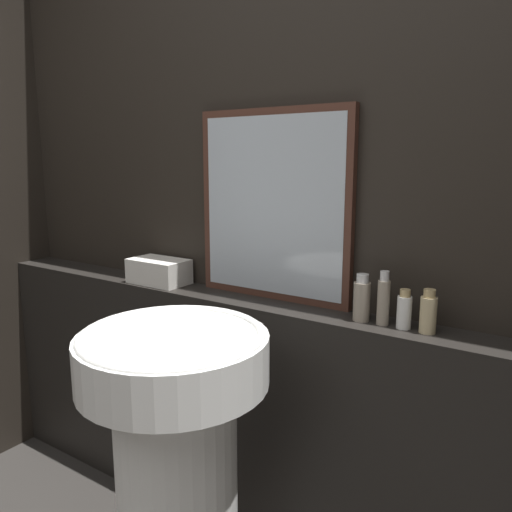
{
  "coord_description": "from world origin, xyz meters",
  "views": [
    {
      "loc": [
        0.92,
        0.16,
        1.4
      ],
      "look_at": [
        0.05,
        1.48,
        1.09
      ],
      "focal_mm": 35.0,
      "sensor_mm": 36.0,
      "label": 1
    }
  ],
  "objects_px": {
    "mirror": "(273,206)",
    "towel_stack": "(159,271)",
    "lotion_bottle": "(404,310)",
    "body_wash_bottle": "(428,313)",
    "pedestal_sink": "(177,469)",
    "conditioner_bottle": "(383,300)",
    "shampoo_bottle": "(362,299)"
  },
  "relations": [
    {
      "from": "mirror",
      "to": "towel_stack",
      "type": "height_order",
      "value": "mirror"
    },
    {
      "from": "lotion_bottle",
      "to": "body_wash_bottle",
      "type": "relative_size",
      "value": 0.92
    },
    {
      "from": "towel_stack",
      "to": "body_wash_bottle",
      "type": "relative_size",
      "value": 1.84
    },
    {
      "from": "towel_stack",
      "to": "pedestal_sink",
      "type": "bearing_deg",
      "value": -42.79
    },
    {
      "from": "pedestal_sink",
      "to": "lotion_bottle",
      "type": "relative_size",
      "value": 8.17
    },
    {
      "from": "pedestal_sink",
      "to": "mirror",
      "type": "xyz_separation_m",
      "value": [
        -0.03,
        0.55,
        0.69
      ]
    },
    {
      "from": "mirror",
      "to": "conditioner_bottle",
      "type": "relative_size",
      "value": 4.0
    },
    {
      "from": "pedestal_sink",
      "to": "shampoo_bottle",
      "type": "bearing_deg",
      "value": 55.71
    },
    {
      "from": "pedestal_sink",
      "to": "mirror",
      "type": "distance_m",
      "value": 0.88
    },
    {
      "from": "towel_stack",
      "to": "body_wash_bottle",
      "type": "bearing_deg",
      "value": -0.0
    },
    {
      "from": "pedestal_sink",
      "to": "shampoo_bottle",
      "type": "distance_m",
      "value": 0.72
    },
    {
      "from": "shampoo_bottle",
      "to": "body_wash_bottle",
      "type": "height_order",
      "value": "shampoo_bottle"
    },
    {
      "from": "pedestal_sink",
      "to": "conditioner_bottle",
      "type": "relative_size",
      "value": 5.84
    },
    {
      "from": "towel_stack",
      "to": "shampoo_bottle",
      "type": "xyz_separation_m",
      "value": [
        0.85,
        -0.0,
        0.02
      ]
    },
    {
      "from": "towel_stack",
      "to": "shampoo_bottle",
      "type": "distance_m",
      "value": 0.85
    },
    {
      "from": "body_wash_bottle",
      "to": "shampoo_bottle",
      "type": "bearing_deg",
      "value": 180.0
    },
    {
      "from": "lotion_bottle",
      "to": "body_wash_bottle",
      "type": "height_order",
      "value": "body_wash_bottle"
    },
    {
      "from": "pedestal_sink",
      "to": "conditioner_bottle",
      "type": "distance_m",
      "value": 0.76
    },
    {
      "from": "towel_stack",
      "to": "shampoo_bottle",
      "type": "bearing_deg",
      "value": -0.0
    },
    {
      "from": "pedestal_sink",
      "to": "body_wash_bottle",
      "type": "distance_m",
      "value": 0.83
    },
    {
      "from": "pedestal_sink",
      "to": "conditioner_bottle",
      "type": "height_order",
      "value": "conditioner_bottle"
    },
    {
      "from": "shampoo_bottle",
      "to": "conditioner_bottle",
      "type": "bearing_deg",
      "value": 0.0
    },
    {
      "from": "towel_stack",
      "to": "lotion_bottle",
      "type": "relative_size",
      "value": 2.0
    },
    {
      "from": "shampoo_bottle",
      "to": "lotion_bottle",
      "type": "xyz_separation_m",
      "value": [
        0.13,
        0.0,
        -0.01
      ]
    },
    {
      "from": "shampoo_bottle",
      "to": "body_wash_bottle",
      "type": "distance_m",
      "value": 0.2
    },
    {
      "from": "mirror",
      "to": "pedestal_sink",
      "type": "bearing_deg",
      "value": -86.69
    },
    {
      "from": "pedestal_sink",
      "to": "lotion_bottle",
      "type": "bearing_deg",
      "value": 46.38
    },
    {
      "from": "body_wash_bottle",
      "to": "towel_stack",
      "type": "bearing_deg",
      "value": 180.0
    },
    {
      "from": "shampoo_bottle",
      "to": "conditioner_bottle",
      "type": "height_order",
      "value": "conditioner_bottle"
    },
    {
      "from": "towel_stack",
      "to": "conditioner_bottle",
      "type": "bearing_deg",
      "value": 0.0
    },
    {
      "from": "towel_stack",
      "to": "body_wash_bottle",
      "type": "xyz_separation_m",
      "value": [
        1.05,
        -0.0,
        0.01
      ]
    },
    {
      "from": "mirror",
      "to": "towel_stack",
      "type": "bearing_deg",
      "value": -172.21
    }
  ]
}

